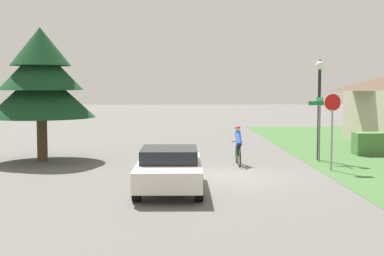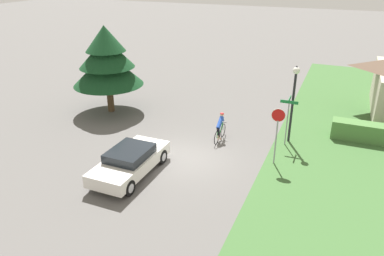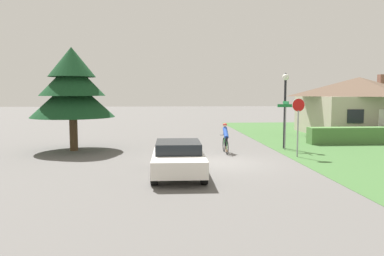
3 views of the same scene
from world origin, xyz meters
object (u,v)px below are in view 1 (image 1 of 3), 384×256
at_px(sedan_left_lane, 169,168).
at_px(street_lamp, 319,92).
at_px(stop_sign, 332,118).
at_px(conifer_tall_near, 41,79).
at_px(street_name_sign, 319,117).
at_px(cyclist, 238,147).

distance_m(sedan_left_lane, street_lamp, 9.00).
height_order(stop_sign, conifer_tall_near, conifer_tall_near).
bearing_deg(conifer_tall_near, street_lamp, -0.67).
relative_size(stop_sign, street_name_sign, 1.07).
relative_size(sedan_left_lane, cyclist, 2.43).
bearing_deg(street_name_sign, cyclist, -166.26).
bearing_deg(stop_sign, street_lamp, -100.09).
height_order(cyclist, conifer_tall_near, conifer_tall_near).
bearing_deg(street_lamp, stop_sign, -95.14).
bearing_deg(conifer_tall_near, cyclist, -10.29).
distance_m(street_lamp, conifer_tall_near, 11.43).
bearing_deg(sedan_left_lane, street_name_sign, -45.14).
bearing_deg(sedan_left_lane, conifer_tall_near, 40.60).
xyz_separation_m(cyclist, street_name_sign, (3.37, 0.82, 1.10)).
bearing_deg(stop_sign, street_name_sign, -98.34).
xyz_separation_m(street_lamp, conifer_tall_near, (-11.42, 0.13, 0.51)).
relative_size(street_lamp, street_name_sign, 1.59).
height_order(cyclist, stop_sign, stop_sign).
relative_size(cyclist, stop_sign, 0.64).
height_order(stop_sign, street_lamp, street_lamp).
xyz_separation_m(sedan_left_lane, stop_sign, (5.84, 3.52, 1.28)).
bearing_deg(sedan_left_lane, street_lamp, -43.38).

